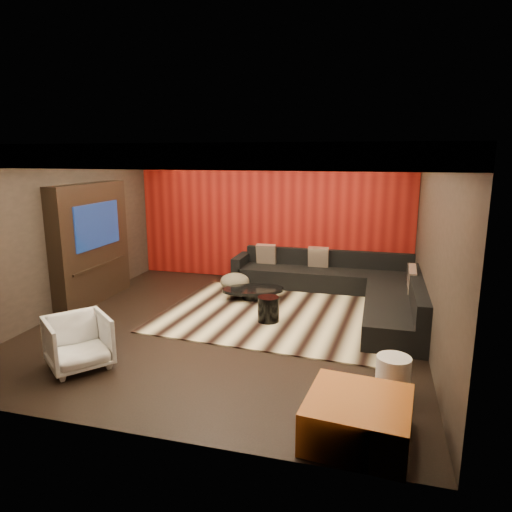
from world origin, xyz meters
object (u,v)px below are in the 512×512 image
(drum_stool, at_px, (268,309))
(sectional_sofa, at_px, (347,287))
(coffee_table, at_px, (253,293))
(white_side_table, at_px, (393,377))
(orange_ottoman, at_px, (358,419))
(armchair, at_px, (78,342))

(drum_stool, distance_m, sectional_sofa, 1.91)
(coffee_table, xyz_separation_m, white_side_table, (2.49, -3.04, 0.12))
(drum_stool, relative_size, sectional_sofa, 0.11)
(orange_ottoman, bearing_deg, coffee_table, 118.45)
(white_side_table, bearing_deg, sectional_sofa, 102.52)
(white_side_table, bearing_deg, coffee_table, 129.27)
(coffee_table, distance_m, armchair, 3.63)
(coffee_table, relative_size, white_side_table, 2.42)
(drum_stool, height_order, orange_ottoman, drum_stool)
(armchair, bearing_deg, white_side_table, -46.31)
(white_side_table, relative_size, armchair, 0.64)
(orange_ottoman, bearing_deg, armchair, 169.95)
(coffee_table, xyz_separation_m, armchair, (-1.42, -3.33, 0.23))
(drum_stool, distance_m, armchair, 2.98)
(coffee_table, bearing_deg, armchair, -113.04)
(drum_stool, height_order, sectional_sofa, sectional_sofa)
(orange_ottoman, relative_size, armchair, 1.28)
(orange_ottoman, xyz_separation_m, armchair, (-3.56, 0.63, 0.13))
(white_side_table, bearing_deg, orange_ottoman, -110.47)
(armchair, relative_size, sectional_sofa, 0.21)
(coffee_table, distance_m, sectional_sofa, 1.78)
(orange_ottoman, height_order, armchair, armchair)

